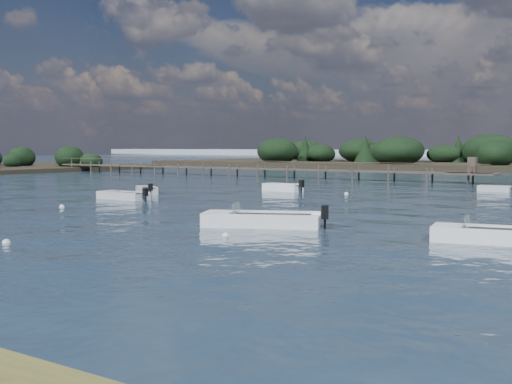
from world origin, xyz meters
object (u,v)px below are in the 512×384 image
Objects in this scene: dinghy_mid_white_a at (261,223)px; jetty at (261,169)px; dinghy_mid_grey at (123,197)px; tender_far_grey_b at (495,190)px; tender_far_white at (283,189)px; tender_far_grey at (147,192)px; dinghy_mid_white_b at (494,238)px.

dinghy_mid_white_a is 0.09× the size of jetty.
jetty is at bearing 107.12° from dinghy_mid_grey.
tender_far_grey_b is 17.75m from tender_far_white.
jetty reaches higher than dinghy_mid_grey.
dinghy_mid_grey is at bearing -111.60° from tender_far_white.
dinghy_mid_grey is 5.54m from tender_far_grey.
tender_far_grey is (-7.70, -8.32, -0.02)m from tender_far_white.
jetty is (-15.63, 20.38, 0.80)m from tender_far_white.
dinghy_mid_grey is 1.46× the size of tender_far_grey_b.
dinghy_mid_grey is at bearing 166.15° from dinghy_mid_white_b.
jetty is at bearing 127.49° from tender_far_white.
jetty is (-27.19, 41.21, 0.81)m from dinghy_mid_white_a.
tender_far_white is at bearing 68.40° from dinghy_mid_grey.
dinghy_mid_white_b is at bearing -76.57° from tender_far_grey_b.
dinghy_mid_grey is at bearing -131.48° from tender_far_grey_b.
dinghy_mid_white_a reaches higher than tender_far_white.
dinghy_mid_white_a is 1.12× the size of dinghy_mid_white_b.
jetty is (-10.37, 33.68, 0.83)m from dinghy_mid_grey.
tender_far_grey reaches higher than dinghy_mid_grey.
tender_far_grey_b is at bearing -19.48° from jetty.
tender_far_white is at bearing -52.51° from jetty.
tender_far_white is 29.75m from dinghy_mid_white_b.
tender_far_grey_b is 28.85m from tender_far_grey.
dinghy_mid_grey is 1.31× the size of tender_far_grey.
dinghy_mid_grey is 18.43m from dinghy_mid_white_a.
tender_far_grey is at bearing 116.05° from dinghy_mid_grey.
dinghy_mid_grey is 28.09m from dinghy_mid_white_b.
tender_far_grey_b is 0.57× the size of dinghy_mid_white_b.
dinghy_mid_white_a is at bearing -96.36° from tender_far_grey_b.
tender_far_white is 11.33m from tender_far_grey.
jetty is (-30.58, 10.81, 0.84)m from tender_far_grey_b.
dinghy_mid_white_a is 30.59m from tender_far_grey_b.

